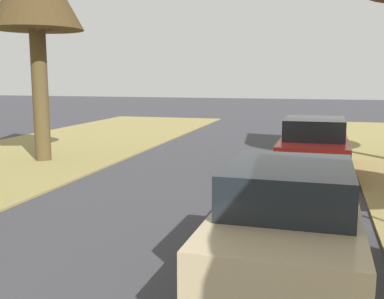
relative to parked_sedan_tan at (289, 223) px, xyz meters
The scene contains 2 objects.
parked_sedan_tan is the anchor object (origin of this frame).
parked_sedan_red 7.11m from the parked_sedan_tan, 88.17° to the left, with size 1.99×4.42×1.57m.
Camera 1 is at (2.55, 1.08, 2.71)m, focal length 42.97 mm.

